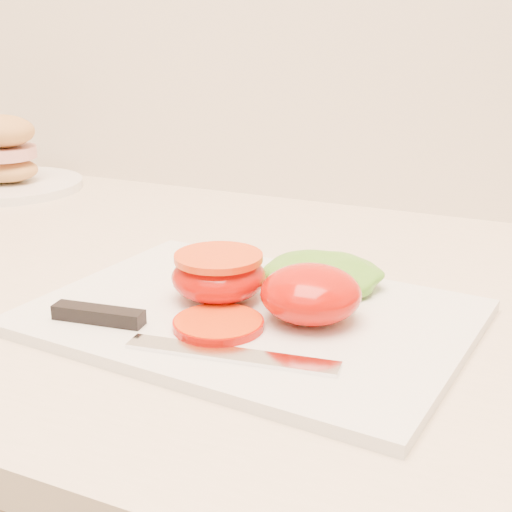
% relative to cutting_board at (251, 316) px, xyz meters
% --- Properties ---
extents(cutting_board, '(0.37, 0.28, 0.01)m').
position_rel_cutting_board_xyz_m(cutting_board, '(0.00, 0.00, 0.00)').
color(cutting_board, silver).
rests_on(cutting_board, counter).
extents(tomato_half_dome, '(0.08, 0.08, 0.04)m').
position_rel_cutting_board_xyz_m(tomato_half_dome, '(0.05, 0.00, 0.03)').
color(tomato_half_dome, '#B30A05').
rests_on(tomato_half_dome, cutting_board).
extents(tomato_half_cut, '(0.08, 0.08, 0.04)m').
position_rel_cutting_board_xyz_m(tomato_half_cut, '(-0.04, 0.01, 0.03)').
color(tomato_half_cut, '#B30A05').
rests_on(tomato_half_cut, cutting_board).
extents(tomato_slice_0, '(0.07, 0.07, 0.01)m').
position_rel_cutting_board_xyz_m(tomato_slice_0, '(-0.01, -0.04, 0.01)').
color(tomato_slice_0, '#E65914').
rests_on(tomato_slice_0, cutting_board).
extents(lettuce_leaf_0, '(0.12, 0.10, 0.02)m').
position_rel_cutting_board_xyz_m(lettuce_leaf_0, '(0.04, 0.08, 0.02)').
color(lettuce_leaf_0, '#63AE2E').
rests_on(lettuce_leaf_0, cutting_board).
extents(knife, '(0.24, 0.04, 0.01)m').
position_rel_cutting_board_xyz_m(knife, '(-0.05, -0.08, 0.01)').
color(knife, silver).
rests_on(knife, cutting_board).
extents(sandwich_plate, '(0.22, 0.22, 0.11)m').
position_rel_cutting_board_xyz_m(sandwich_plate, '(-0.53, 0.28, 0.03)').
color(sandwich_plate, white).
rests_on(sandwich_plate, counter).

